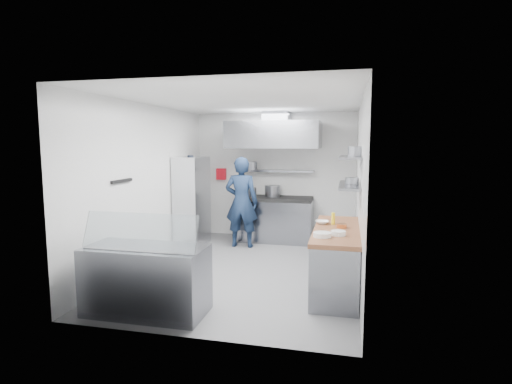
% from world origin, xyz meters
% --- Properties ---
extents(floor, '(5.00, 5.00, 0.00)m').
position_xyz_m(floor, '(0.00, 0.00, 0.00)').
color(floor, '#575759').
rests_on(floor, ground).
extents(ceiling, '(5.00, 5.00, 0.00)m').
position_xyz_m(ceiling, '(0.00, 0.00, 2.80)').
color(ceiling, silver).
rests_on(ceiling, wall_back).
extents(wall_back, '(3.60, 2.80, 0.02)m').
position_xyz_m(wall_back, '(0.00, 2.50, 1.40)').
color(wall_back, white).
rests_on(wall_back, floor).
extents(wall_front, '(3.60, 2.80, 0.02)m').
position_xyz_m(wall_front, '(0.00, -2.50, 1.40)').
color(wall_front, white).
rests_on(wall_front, floor).
extents(wall_left, '(2.80, 5.00, 0.02)m').
position_xyz_m(wall_left, '(-1.80, 0.00, 1.40)').
color(wall_left, white).
rests_on(wall_left, floor).
extents(wall_right, '(2.80, 5.00, 0.02)m').
position_xyz_m(wall_right, '(1.80, 0.00, 1.40)').
color(wall_right, white).
rests_on(wall_right, floor).
extents(gas_range, '(1.60, 0.80, 0.90)m').
position_xyz_m(gas_range, '(0.10, 2.10, 0.45)').
color(gas_range, gray).
rests_on(gas_range, floor).
extents(cooktop, '(1.57, 0.78, 0.06)m').
position_xyz_m(cooktop, '(0.10, 2.10, 0.93)').
color(cooktop, black).
rests_on(cooktop, gas_range).
extents(stock_pot_left, '(0.25, 0.25, 0.20)m').
position_xyz_m(stock_pot_left, '(-0.45, 2.03, 1.06)').
color(stock_pot_left, slate).
rests_on(stock_pot_left, cooktop).
extents(stock_pot_mid, '(0.34, 0.34, 0.24)m').
position_xyz_m(stock_pot_mid, '(-0.00, 2.25, 1.08)').
color(stock_pot_mid, slate).
rests_on(stock_pot_mid, cooktop).
extents(over_range_shelf, '(1.60, 0.30, 0.04)m').
position_xyz_m(over_range_shelf, '(0.10, 2.34, 1.52)').
color(over_range_shelf, gray).
rests_on(over_range_shelf, wall_back).
extents(shelf_pot_a, '(0.24, 0.24, 0.18)m').
position_xyz_m(shelf_pot_a, '(-0.49, 2.26, 1.63)').
color(shelf_pot_a, slate).
rests_on(shelf_pot_a, over_range_shelf).
extents(extractor_hood, '(1.90, 1.15, 0.55)m').
position_xyz_m(extractor_hood, '(0.10, 1.93, 2.30)').
color(extractor_hood, gray).
rests_on(extractor_hood, wall_back).
extents(hood_duct, '(0.55, 0.55, 0.24)m').
position_xyz_m(hood_duct, '(0.10, 2.15, 2.68)').
color(hood_duct, slate).
rests_on(hood_duct, extractor_hood).
extents(red_firebox, '(0.22, 0.10, 0.26)m').
position_xyz_m(red_firebox, '(-1.25, 2.44, 1.42)').
color(red_firebox, red).
rests_on(red_firebox, wall_back).
extents(chef, '(0.70, 0.47, 1.86)m').
position_xyz_m(chef, '(-0.50, 1.43, 0.93)').
color(chef, '#14233D').
rests_on(chef, floor).
extents(wire_rack, '(0.50, 0.90, 1.85)m').
position_xyz_m(wire_rack, '(-1.53, 1.32, 0.93)').
color(wire_rack, silver).
rests_on(wire_rack, floor).
extents(rack_bin_a, '(0.16, 0.21, 0.18)m').
position_xyz_m(rack_bin_a, '(-1.53, 1.04, 0.80)').
color(rack_bin_a, white).
rests_on(rack_bin_a, wire_rack).
extents(rack_bin_b, '(0.14, 0.18, 0.16)m').
position_xyz_m(rack_bin_b, '(-1.53, 1.38, 1.30)').
color(rack_bin_b, yellow).
rests_on(rack_bin_b, wire_rack).
extents(rack_jar, '(0.12, 0.12, 0.18)m').
position_xyz_m(rack_jar, '(-1.48, 1.15, 1.80)').
color(rack_jar, black).
rests_on(rack_jar, wire_rack).
extents(knife_strip, '(0.04, 0.55, 0.05)m').
position_xyz_m(knife_strip, '(-1.78, -0.90, 1.55)').
color(knife_strip, black).
rests_on(knife_strip, wall_left).
extents(prep_counter_base, '(0.62, 2.00, 0.84)m').
position_xyz_m(prep_counter_base, '(1.48, -0.60, 0.42)').
color(prep_counter_base, gray).
rests_on(prep_counter_base, floor).
extents(prep_counter_top, '(0.65, 2.04, 0.06)m').
position_xyz_m(prep_counter_top, '(1.48, -0.60, 0.87)').
color(prep_counter_top, brown).
rests_on(prep_counter_top, prep_counter_base).
extents(plate_stack_a, '(0.24, 0.24, 0.06)m').
position_xyz_m(plate_stack_a, '(1.31, -1.19, 0.93)').
color(plate_stack_a, white).
rests_on(plate_stack_a, prep_counter_top).
extents(plate_stack_b, '(0.20, 0.20, 0.06)m').
position_xyz_m(plate_stack_b, '(1.51, -1.04, 0.93)').
color(plate_stack_b, white).
rests_on(plate_stack_b, prep_counter_top).
extents(copper_pan, '(0.14, 0.14, 0.06)m').
position_xyz_m(copper_pan, '(1.54, -0.54, 0.93)').
color(copper_pan, '#CD733A').
rests_on(copper_pan, prep_counter_top).
extents(squeeze_bottle, '(0.06, 0.06, 0.18)m').
position_xyz_m(squeeze_bottle, '(1.41, -0.31, 0.99)').
color(squeeze_bottle, yellow).
rests_on(squeeze_bottle, prep_counter_top).
extents(mixing_bowl, '(0.21, 0.21, 0.05)m').
position_xyz_m(mixing_bowl, '(1.25, -0.31, 0.92)').
color(mixing_bowl, white).
rests_on(mixing_bowl, prep_counter_top).
extents(wall_shelf_lower, '(0.30, 1.30, 0.04)m').
position_xyz_m(wall_shelf_lower, '(1.64, -0.30, 1.50)').
color(wall_shelf_lower, gray).
rests_on(wall_shelf_lower, wall_right).
extents(wall_shelf_upper, '(0.30, 1.30, 0.04)m').
position_xyz_m(wall_shelf_upper, '(1.64, -0.30, 1.92)').
color(wall_shelf_upper, gray).
rests_on(wall_shelf_upper, wall_right).
extents(shelf_pot_c, '(0.20, 0.20, 0.10)m').
position_xyz_m(shelf_pot_c, '(1.68, -0.29, 1.57)').
color(shelf_pot_c, slate).
rests_on(shelf_pot_c, wall_shelf_lower).
extents(shelf_pot_d, '(0.25, 0.25, 0.14)m').
position_xyz_m(shelf_pot_d, '(1.73, -0.22, 2.01)').
color(shelf_pot_d, slate).
rests_on(shelf_pot_d, wall_shelf_upper).
extents(display_case, '(1.50, 0.70, 0.85)m').
position_xyz_m(display_case, '(-0.81, -2.00, 0.42)').
color(display_case, gray).
rests_on(display_case, floor).
extents(display_glass, '(1.47, 0.19, 0.42)m').
position_xyz_m(display_glass, '(-0.81, -2.12, 1.07)').
color(display_glass, silver).
rests_on(display_glass, display_case).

